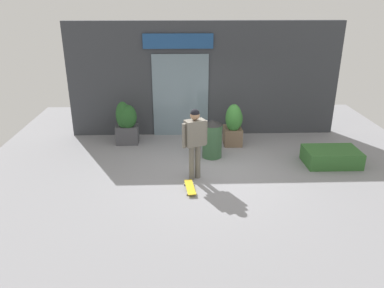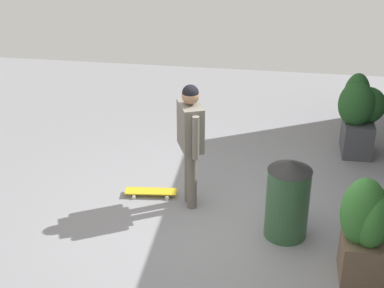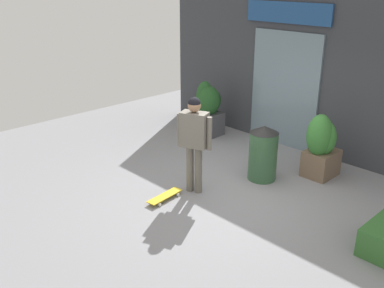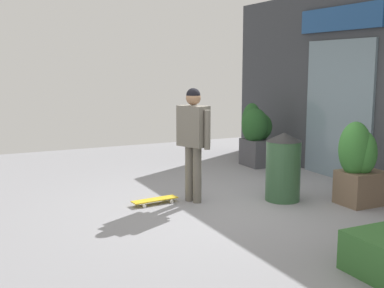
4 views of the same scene
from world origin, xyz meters
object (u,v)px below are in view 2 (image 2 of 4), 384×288
(trash_bin, at_px, (288,198))
(skateboard, at_px, (151,192))
(skateboarder, at_px, (190,133))
(planter_box_right, at_px, (359,111))
(planter_box_left, at_px, (368,228))

(trash_bin, bearing_deg, skateboard, -109.30)
(skateboard, height_order, trash_bin, trash_bin)
(skateboarder, xyz_separation_m, skateboard, (-0.13, -0.58, -1.01))
(skateboard, height_order, planter_box_right, planter_box_right)
(skateboard, bearing_deg, trash_bin, 154.52)
(planter_box_left, height_order, planter_box_right, planter_box_right)
(planter_box_left, xyz_separation_m, trash_bin, (-0.68, -0.86, -0.13))
(skateboarder, xyz_separation_m, planter_box_right, (-1.92, 2.35, -0.36))
(skateboarder, relative_size, planter_box_right, 1.33)
(skateboard, xyz_separation_m, planter_box_right, (-1.79, 2.93, 0.65))
(trash_bin, bearing_deg, planter_box_right, 156.40)
(skateboarder, distance_m, skateboard, 1.17)
(skateboarder, bearing_deg, planter_box_left, 128.10)
(planter_box_left, bearing_deg, trash_bin, -128.45)
(planter_box_right, distance_m, trash_bin, 2.67)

